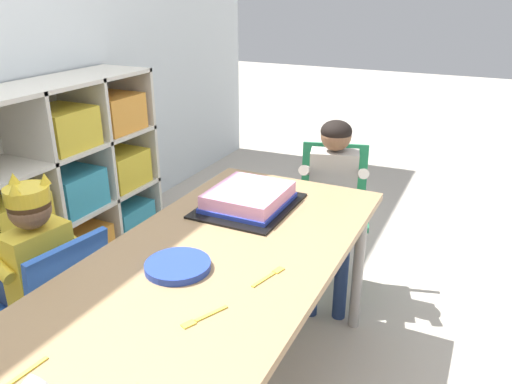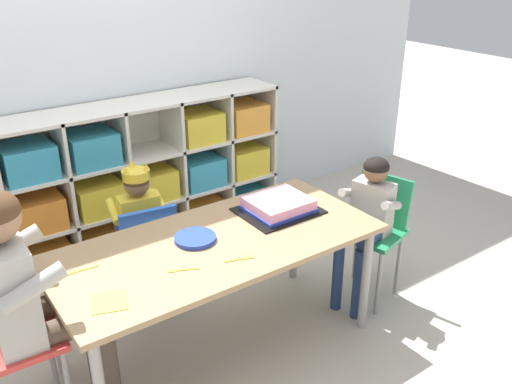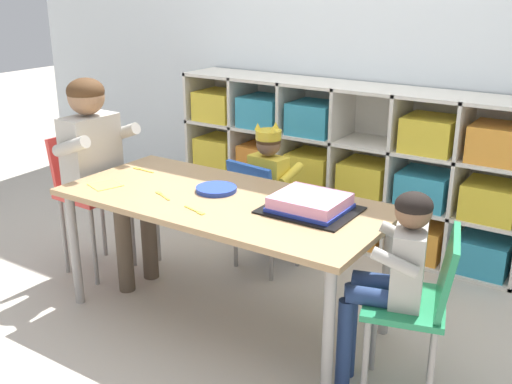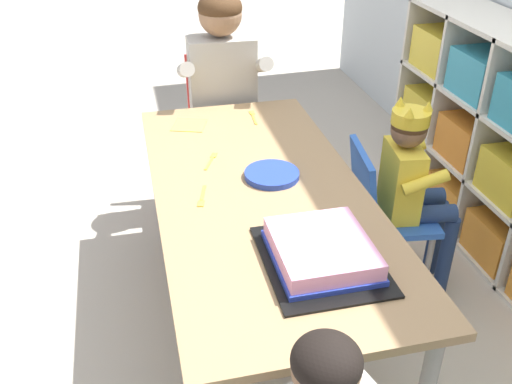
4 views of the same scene
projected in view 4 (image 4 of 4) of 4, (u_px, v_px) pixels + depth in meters
The scene contains 12 objects.
ground at pixel (260, 325), 2.25m from camera, with size 16.00×16.00×0.00m, color #BCB2A3.
activity_table at pixel (260, 205), 1.96m from camera, with size 1.52×0.70×0.61m.
classroom_chair_blue at pixel (382, 209), 2.26m from camera, with size 0.36×0.36×0.64m.
child_with_crown at pixel (413, 178), 2.20m from camera, with size 0.32×0.32×0.83m.
classroom_chair_adult_side at pixel (222, 117), 2.79m from camera, with size 0.33×0.35×0.77m.
adult_helper_seated at pixel (224, 87), 2.59m from camera, with size 0.44×0.41×1.08m.
birthday_cake_on_tray at pixel (322, 253), 1.58m from camera, with size 0.39×0.32×0.07m.
paper_plate_stack at pixel (272, 175), 2.00m from camera, with size 0.19×0.19×0.02m, color #233DA3.
paper_napkin_square at pixel (189, 125), 2.38m from camera, with size 0.13×0.13×0.00m, color #F4DB4C.
fork_near_cake_tray at pixel (202, 197), 1.89m from camera, with size 0.13×0.05×0.00m.
fork_at_table_front_edge at pixel (211, 160), 2.11m from camera, with size 0.13×0.07×0.00m.
fork_scattered_mid_table at pixel (253, 117), 2.45m from camera, with size 0.14×0.03×0.00m.
Camera 4 is at (1.61, -0.39, 1.61)m, focal length 40.28 mm.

